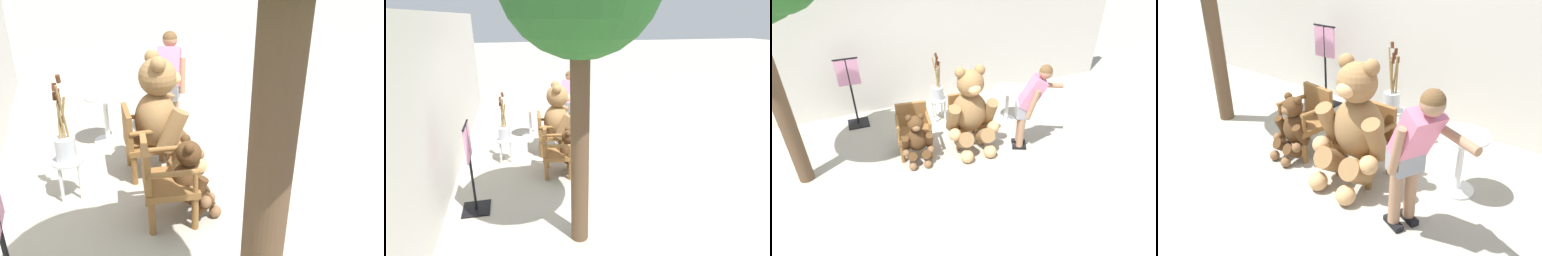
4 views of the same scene
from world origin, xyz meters
TOP-DOWN VIEW (x-y plane):
  - ground_plane at (0.00, 0.00)m, footprint 60.00×60.00m
  - wooden_chair_left at (-0.47, 0.58)m, footprint 0.63×0.59m
  - wooden_chair_right at (0.48, 0.58)m, footprint 0.58×0.55m
  - teddy_bear_large at (0.47, 0.31)m, footprint 0.90×0.86m
  - teddy_bear_small at (-0.48, 0.29)m, footprint 0.53×0.52m
  - person_visitor at (1.39, -0.03)m, footprint 0.86×0.49m
  - white_stool at (0.26, 1.45)m, footprint 0.34×0.34m
  - brush_bucket at (0.26, 1.45)m, footprint 0.22×0.22m
  - round_side_table at (1.50, 0.88)m, footprint 0.56×0.56m
  - clothing_display_stand at (-1.30, 1.89)m, footprint 0.44×0.40m

SIDE VIEW (x-z plane):
  - ground_plane at x=0.00m, z-range 0.00..0.00m
  - white_stool at x=0.26m, z-range 0.13..0.59m
  - teddy_bear_small at x=-0.48m, z-range -0.01..0.86m
  - round_side_table at x=1.50m, z-range 0.09..0.81m
  - wooden_chair_left at x=-0.47m, z-range 0.03..0.89m
  - wooden_chair_right at x=0.48m, z-range 0.03..0.89m
  - brush_bucket at x=0.26m, z-range 0.18..1.14m
  - clothing_display_stand at x=-1.30m, z-range 0.04..1.40m
  - teddy_bear_large at x=0.47m, z-range -0.02..1.48m
  - person_visitor at x=1.39m, z-range 0.15..1.68m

